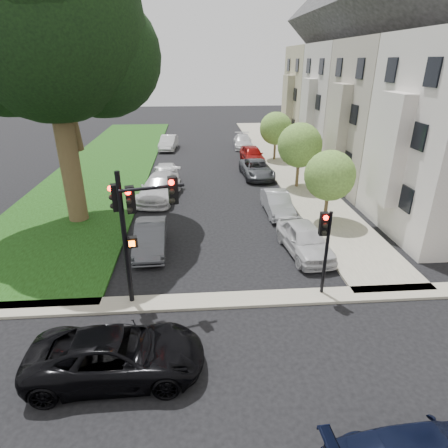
{
  "coord_description": "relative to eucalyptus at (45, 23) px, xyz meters",
  "views": [
    {
      "loc": [
        -1.16,
        -10.14,
        8.67
      ],
      "look_at": [
        0.0,
        5.0,
        2.0
      ],
      "focal_mm": 30.0,
      "sensor_mm": 36.0,
      "label": 1
    }
  ],
  "objects": [
    {
      "name": "car_parked_7",
      "position": [
        4.75,
        6.87,
        -9.53
      ],
      "size": [
        2.03,
        4.5,
        1.5
      ],
      "primitive_type": "imported",
      "rotation": [
        0.0,
        0.0,
        0.06
      ],
      "color": "silver",
      "rests_on": "ground"
    },
    {
      "name": "grass_strip",
      "position": [
        -0.82,
        13.31,
        -10.22
      ],
      "size": [
        8.0,
        44.0,
        0.12
      ],
      "primitive_type": "cube",
      "color": "black",
      "rests_on": "ground"
    },
    {
      "name": "ground",
      "position": [
        8.18,
        -10.69,
        -10.28
      ],
      "size": [
        140.0,
        140.0,
        0.0
      ],
      "primitive_type": "plane",
      "color": "black",
      "rests_on": "ground"
    },
    {
      "name": "small_tree_c",
      "position": [
        14.38,
        13.4,
        -7.33
      ],
      "size": [
        2.95,
        2.95,
        4.43
      ],
      "color": "brown",
      "rests_on": "ground"
    },
    {
      "name": "car_cross_near",
      "position": [
        4.52,
        -12.09,
        -9.56
      ],
      "size": [
        5.18,
        2.47,
        1.43
      ],
      "primitive_type": "imported",
      "rotation": [
        0.0,
        0.0,
        1.59
      ],
      "color": "black",
      "rests_on": "ground"
    },
    {
      "name": "car_parked_5",
      "position": [
        4.68,
        -4.1,
        -9.58
      ],
      "size": [
        1.63,
        4.25,
        1.38
      ],
      "primitive_type": "imported",
      "rotation": [
        0.0,
        0.0,
        0.04
      ],
      "color": "#3F4247",
      "rests_on": "ground"
    },
    {
      "name": "sidewalk_right",
      "position": [
        14.93,
        13.31,
        -10.22
      ],
      "size": [
        3.5,
        44.0,
        0.12
      ],
      "primitive_type": "cube",
      "color": "gray",
      "rests_on": "ground"
    },
    {
      "name": "small_tree_a",
      "position": [
        14.38,
        -1.34,
        -7.47
      ],
      "size": [
        2.81,
        2.81,
        4.22
      ],
      "color": "brown",
      "rests_on": "ground"
    },
    {
      "name": "car_parked_9",
      "position": [
        4.2,
        18.85,
        -9.56
      ],
      "size": [
        1.93,
        4.49,
        1.44
      ],
      "primitive_type": "imported",
      "rotation": [
        0.0,
        0.0,
        -0.09
      ],
      "color": "silver",
      "rests_on": "ground"
    },
    {
      "name": "car_parked_6",
      "position": [
        4.53,
        3.49,
        -9.48
      ],
      "size": [
        3.07,
        5.77,
        1.59
      ],
      "primitive_type": "imported",
      "rotation": [
        0.0,
        0.0,
        -0.16
      ],
      "color": "silver",
      "rests_on": "ground"
    },
    {
      "name": "traffic_signal_main",
      "position": [
        4.79,
        -8.46,
        -6.64
      ],
      "size": [
        2.58,
        0.77,
        5.27
      ],
      "color": "black",
      "rests_on": "ground"
    },
    {
      "name": "car_parked_2",
      "position": [
        11.85,
        8.06,
        -9.6
      ],
      "size": [
        2.47,
        4.96,
        1.35
      ],
      "primitive_type": "imported",
      "rotation": [
        0.0,
        0.0,
        0.05
      ],
      "color": "#3F4247",
      "rests_on": "ground"
    },
    {
      "name": "small_tree_b",
      "position": [
        14.38,
        5.11,
        -7.14
      ],
      "size": [
        3.14,
        3.14,
        4.71
      ],
      "color": "brown",
      "rests_on": "ground"
    },
    {
      "name": "car_parked_3",
      "position": [
        12.17,
        12.69,
        -9.52
      ],
      "size": [
        2.07,
        4.53,
        1.5
      ],
      "primitive_type": "imported",
      "rotation": [
        0.0,
        0.0,
        0.07
      ],
      "color": "maroon",
      "rests_on": "ground"
    },
    {
      "name": "eucalyptus",
      "position": [
        0.0,
        0.0,
        0.0
      ],
      "size": [
        10.62,
        9.64,
        15.05
      ],
      "color": "brown",
      "rests_on": "ground"
    },
    {
      "name": "car_parked_1",
      "position": [
        11.89,
        0.26,
        -9.61
      ],
      "size": [
        1.47,
        4.07,
        1.33
      ],
      "primitive_type": "imported",
      "rotation": [
        0.0,
        0.0,
        0.02
      ],
      "color": "#999BA0",
      "rests_on": "ground"
    },
    {
      "name": "house_b",
      "position": [
        20.62,
        4.81,
        -3.34
      ],
      "size": [
        7.7,
        7.55,
        15.97
      ],
      "color": "#A09983",
      "rests_on": "ground"
    },
    {
      "name": "sidewalk_cross",
      "position": [
        8.18,
        -8.69,
        -10.22
      ],
      "size": [
        60.0,
        1.0,
        0.12
      ],
      "primitive_type": "cube",
      "color": "gray",
      "rests_on": "ground"
    },
    {
      "name": "car_parked_0",
      "position": [
        12.14,
        -4.97,
        -9.53
      ],
      "size": [
        2.22,
        4.57,
        1.5
      ],
      "primitive_type": "imported",
      "rotation": [
        0.0,
        0.0,
        0.1
      ],
      "color": "silver",
      "rests_on": "ground"
    },
    {
      "name": "traffic_signal_secondary",
      "position": [
        11.77,
        -8.5,
        -7.77
      ],
      "size": [
        0.46,
        0.37,
        3.59
      ],
      "color": "black",
      "rests_on": "ground"
    },
    {
      "name": "house_d",
      "position": [
        20.62,
        19.81,
        -3.34
      ],
      "size": [
        7.7,
        7.55,
        15.97
      ],
      "color": "slate",
      "rests_on": "ground"
    },
    {
      "name": "car_parked_4",
      "position": [
        12.11,
        19.18,
        -9.6
      ],
      "size": [
        2.18,
        4.74,
        1.34
      ],
      "primitive_type": "imported",
      "rotation": [
        0.0,
        0.0,
        -0.07
      ],
      "color": "silver",
      "rests_on": "ground"
    },
    {
      "name": "house_c",
      "position": [
        20.62,
        12.31,
        -3.34
      ],
      "size": [
        7.7,
        7.55,
        15.97
      ],
      "color": "beige",
      "rests_on": "ground"
    }
  ]
}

